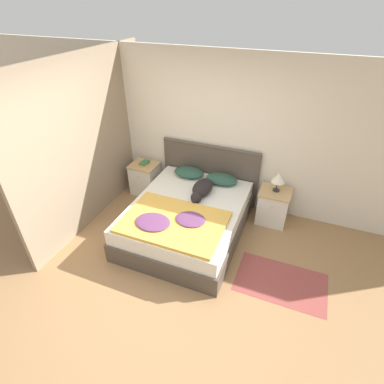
{
  "coord_description": "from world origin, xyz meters",
  "views": [
    {
      "loc": [
        1.36,
        -2.31,
        3.2
      ],
      "look_at": [
        -0.06,
        1.23,
        0.64
      ],
      "focal_mm": 28.0,
      "sensor_mm": 36.0,
      "label": 1
    }
  ],
  "objects": [
    {
      "name": "quilt",
      "position": [
        -0.07,
        0.54,
        0.57
      ],
      "size": [
        1.39,
        0.98,
        0.09
      ],
      "color": "gold",
      "rests_on": "bed"
    },
    {
      "name": "book_stack",
      "position": [
        -1.24,
        1.84,
        0.61
      ],
      "size": [
        0.16,
        0.2,
        0.05
      ],
      "color": "orange",
      "rests_on": "nightstand_left"
    },
    {
      "name": "ground_plane",
      "position": [
        0.0,
        0.0,
        0.0
      ],
      "size": [
        16.0,
        16.0,
        0.0
      ],
      "primitive_type": "plane",
      "color": "#997047"
    },
    {
      "name": "wall_back",
      "position": [
        0.0,
        2.13,
        1.27
      ],
      "size": [
        9.0,
        0.06,
        2.55
      ],
      "color": "beige",
      "rests_on": "ground_plane"
    },
    {
      "name": "wall_side_left",
      "position": [
        -1.68,
        1.05,
        1.27
      ],
      "size": [
        0.06,
        3.1,
        2.55
      ],
      "color": "gray",
      "rests_on": "ground_plane"
    },
    {
      "name": "dog",
      "position": [
        0.05,
        1.38,
        0.63
      ],
      "size": [
        0.29,
        0.72,
        0.18
      ],
      "color": "black",
      "rests_on": "bed"
    },
    {
      "name": "pillow_left",
      "position": [
        -0.35,
        1.81,
        0.61
      ],
      "size": [
        0.53,
        0.35,
        0.13
      ],
      "color": "#284C3D",
      "rests_on": "bed"
    },
    {
      "name": "nightstand_left",
      "position": [
        -1.24,
        1.82,
        0.29
      ],
      "size": [
        0.49,
        0.44,
        0.58
      ],
      "color": "silver",
      "rests_on": "ground_plane"
    },
    {
      "name": "table_lamp",
      "position": [
        1.13,
        1.84,
        0.82
      ],
      "size": [
        0.21,
        0.21,
        0.32
      ],
      "color": "#2D2D33",
      "rests_on": "nightstand_right"
    },
    {
      "name": "bed",
      "position": [
        -0.06,
        1.02,
        0.27
      ],
      "size": [
        1.64,
        2.02,
        0.54
      ],
      "color": "#4C4238",
      "rests_on": "ground_plane"
    },
    {
      "name": "headboard",
      "position": [
        -0.06,
        2.06,
        0.56
      ],
      "size": [
        1.72,
        0.06,
        1.07
      ],
      "color": "#4C4238",
      "rests_on": "ground_plane"
    },
    {
      "name": "nightstand_right",
      "position": [
        1.13,
        1.82,
        0.29
      ],
      "size": [
        0.49,
        0.44,
        0.58
      ],
      "color": "silver",
      "rests_on": "ground_plane"
    },
    {
      "name": "rug",
      "position": [
        1.48,
        0.57,
        0.0
      ],
      "size": [
        1.17,
        0.73,
        0.0
      ],
      "color": "#93423D",
      "rests_on": "ground_plane"
    },
    {
      "name": "pillow_right",
      "position": [
        0.24,
        1.81,
        0.61
      ],
      "size": [
        0.53,
        0.35,
        0.13
      ],
      "color": "#284C3D",
      "rests_on": "bed"
    }
  ]
}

